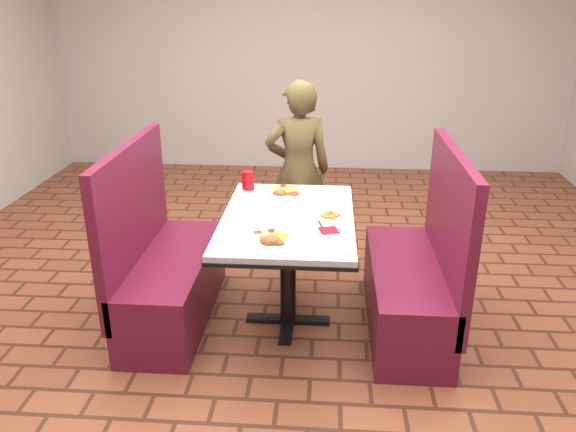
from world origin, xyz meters
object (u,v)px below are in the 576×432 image
object	(u,v)px
booth_bench_right	(414,281)
plantain_plate	(330,216)
far_dinner_plate	(286,190)
near_dinner_plate	(273,237)
booth_bench_left	(165,273)
red_tumbler	(248,180)
diner_person	(298,171)
dining_table	(288,230)

from	to	relation	value
booth_bench_right	plantain_plate	size ratio (longest dim) A/B	6.61
booth_bench_right	far_dinner_plate	world-z (taller)	booth_bench_right
far_dinner_plate	near_dinner_plate	bearing A→B (deg)	-90.78
plantain_plate	booth_bench_left	bearing A→B (deg)	179.39
far_dinner_plate	plantain_plate	xyz separation A→B (m)	(0.30, -0.41, -0.01)
plantain_plate	red_tumbler	xyz separation A→B (m)	(-0.57, 0.50, 0.05)
booth_bench_right	red_tumbler	distance (m)	1.30
booth_bench_left	near_dinner_plate	world-z (taller)	booth_bench_left
near_dinner_plate	plantain_plate	bearing A→B (deg)	50.15
booth_bench_right	near_dinner_plate	bearing A→B (deg)	-155.87
diner_person	near_dinner_plate	size ratio (longest dim) A/B	5.30
red_tumbler	diner_person	bearing A→B (deg)	61.74
dining_table	diner_person	bearing A→B (deg)	89.96
diner_person	red_tumbler	size ratio (longest dim) A/B	11.29
plantain_plate	booth_bench_right	bearing A→B (deg)	1.18
near_dinner_plate	far_dinner_plate	world-z (taller)	near_dinner_plate
diner_person	red_tumbler	distance (m)	0.67
booth_bench_left	booth_bench_right	world-z (taller)	same
red_tumbler	plantain_plate	bearing A→B (deg)	-41.19
near_dinner_plate	booth_bench_left	bearing A→B (deg)	152.69
booth_bench_left	near_dinner_plate	distance (m)	0.95
dining_table	plantain_plate	size ratio (longest dim) A/B	6.68
plantain_plate	near_dinner_plate	bearing A→B (deg)	-129.85
dining_table	far_dinner_plate	size ratio (longest dim) A/B	4.23
dining_table	far_dinner_plate	xyz separation A→B (m)	(-0.05, 0.40, 0.12)
diner_person	far_dinner_plate	bearing A→B (deg)	75.64
booth_bench_left	dining_table	bearing A→B (deg)	0.00
dining_table	booth_bench_right	xyz separation A→B (m)	(0.80, 0.00, -0.32)
near_dinner_plate	far_dinner_plate	distance (m)	0.78
booth_bench_left	near_dinner_plate	size ratio (longest dim) A/B	4.48
near_dinner_plate	red_tumbler	size ratio (longest dim) A/B	2.13
diner_person	plantain_plate	size ratio (longest dim) A/B	7.83
near_dinner_plate	red_tumbler	distance (m)	0.90
booth_bench_left	red_tumbler	distance (m)	0.84
far_dinner_plate	red_tumbler	bearing A→B (deg)	161.59
diner_person	booth_bench_left	bearing A→B (deg)	42.76
booth_bench_left	plantain_plate	xyz separation A→B (m)	(1.05, -0.01, 0.43)
booth_bench_left	far_dinner_plate	world-z (taller)	booth_bench_left
diner_person	near_dinner_plate	world-z (taller)	diner_person
diner_person	near_dinner_plate	bearing A→B (deg)	77.36
diner_person	red_tumbler	xyz separation A→B (m)	(-0.31, -0.58, 0.10)
near_dinner_plate	red_tumbler	bearing A→B (deg)	106.42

